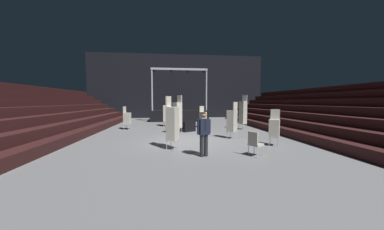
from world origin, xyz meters
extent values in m
cube|color=slate|center=(0.00, 0.00, -0.05)|extent=(22.00, 30.00, 0.10)
cube|color=black|center=(0.00, 15.00, 4.00)|extent=(22.00, 0.30, 8.00)
cube|color=black|center=(-6.12, 1.00, 0.23)|extent=(0.75, 24.00, 0.45)
cube|color=black|center=(-6.88, 1.00, 0.68)|extent=(0.75, 24.00, 0.45)
cube|color=black|center=(-7.62, 1.00, 1.12)|extent=(0.75, 24.00, 0.45)
cube|color=black|center=(-8.38, 1.00, 1.57)|extent=(0.75, 24.00, 0.45)
cube|color=black|center=(-9.12, 1.00, 2.02)|extent=(0.75, 24.00, 0.45)
cube|color=black|center=(6.12, 1.00, 0.23)|extent=(0.75, 24.00, 0.45)
cube|color=black|center=(6.88, 1.00, 0.68)|extent=(0.75, 24.00, 0.45)
cube|color=black|center=(7.62, 1.00, 1.12)|extent=(0.75, 24.00, 0.45)
cube|color=black|center=(8.38, 1.00, 1.57)|extent=(0.75, 24.00, 0.45)
cube|color=black|center=(9.12, 1.00, 2.02)|extent=(0.75, 24.00, 0.45)
cube|color=black|center=(9.88, 1.00, 2.48)|extent=(0.75, 24.00, 0.45)
cube|color=black|center=(10.62, 1.00, 2.93)|extent=(0.75, 24.00, 0.45)
cube|color=black|center=(0.00, 11.00, 0.58)|extent=(6.06, 2.63, 1.15)
cylinder|color=#9EA0A8|center=(-2.78, 9.94, 3.25)|extent=(0.16, 0.16, 4.20)
cylinder|color=#9EA0A8|center=(2.78, 9.94, 3.25)|extent=(0.16, 0.16, 4.20)
cube|color=#9EA0A8|center=(0.00, 9.94, 5.35)|extent=(5.76, 0.20, 0.20)
cylinder|color=black|center=(-2.53, 9.94, 5.13)|extent=(0.18, 0.18, 0.22)
cylinder|color=black|center=(-0.84, 9.94, 5.13)|extent=(0.18, 0.18, 0.22)
cylinder|color=black|center=(0.84, 9.94, 5.13)|extent=(0.18, 0.18, 0.22)
cylinder|color=black|center=(2.53, 9.94, 5.13)|extent=(0.18, 0.18, 0.22)
cylinder|color=black|center=(0.37, -2.93, 0.42)|extent=(0.15, 0.15, 0.83)
cylinder|color=black|center=(0.20, -2.98, 0.42)|extent=(0.15, 0.15, 0.83)
cube|color=silver|center=(0.30, -3.01, 1.13)|extent=(0.20, 0.15, 0.59)
cube|color=black|center=(0.28, -2.95, 1.13)|extent=(0.45, 0.34, 0.59)
cube|color=black|center=(0.32, -3.06, 1.20)|extent=(0.06, 0.03, 0.38)
cylinder|color=black|center=(0.51, -2.88, 1.14)|extent=(0.12, 0.12, 0.54)
cylinder|color=black|center=(0.06, -3.02, 1.14)|extent=(0.12, 0.12, 0.54)
sphere|color=#936B4C|center=(0.28, -2.95, 1.56)|extent=(0.19, 0.19, 0.19)
sphere|color=black|center=(0.28, -2.95, 1.61)|extent=(0.16, 0.16, 0.16)
cylinder|color=#B2B5BA|center=(3.91, -1.82, 0.20)|extent=(0.02, 0.02, 0.40)
cylinder|color=#B2B5BA|center=(3.60, -1.60, 0.20)|extent=(0.02, 0.02, 0.40)
cylinder|color=#B2B5BA|center=(4.13, -1.51, 0.20)|extent=(0.02, 0.02, 0.40)
cylinder|color=#B2B5BA|center=(3.82, -1.29, 0.20)|extent=(0.02, 0.02, 0.40)
cube|color=#B7B2A3|center=(3.86, -1.55, 0.44)|extent=(0.61, 0.61, 0.08)
cube|color=#B7B2A3|center=(3.86, -1.55, 0.53)|extent=(0.61, 0.61, 0.08)
cube|color=#B7B2A3|center=(3.86, -1.55, 0.61)|extent=(0.61, 0.61, 0.08)
cube|color=#B7B2A3|center=(3.86, -1.55, 0.70)|extent=(0.61, 0.61, 0.08)
cube|color=#B7B2A3|center=(3.86, -1.55, 0.78)|extent=(0.61, 0.61, 0.08)
cube|color=#B7B2A3|center=(3.86, -1.55, 0.87)|extent=(0.61, 0.61, 0.08)
cube|color=#B7B2A3|center=(3.86, -1.55, 0.95)|extent=(0.61, 0.61, 0.08)
cube|color=#B7B2A3|center=(3.86, -1.55, 1.04)|extent=(0.61, 0.61, 0.08)
cube|color=#B7B2A3|center=(3.86, -1.55, 1.12)|extent=(0.61, 0.61, 0.08)
cube|color=#B7B2A3|center=(3.86, -1.55, 1.21)|extent=(0.61, 0.61, 0.08)
cube|color=#B7B2A3|center=(3.98, -1.40, 1.48)|extent=(0.36, 0.28, 0.46)
cylinder|color=#B2B5BA|center=(-3.91, 4.83, 0.20)|extent=(0.02, 0.02, 0.40)
cylinder|color=#B2B5BA|center=(-4.00, 4.46, 0.20)|extent=(0.02, 0.02, 0.40)
cylinder|color=#B2B5BA|center=(-4.28, 4.92, 0.20)|extent=(0.02, 0.02, 0.40)
cylinder|color=#B2B5BA|center=(-4.37, 4.55, 0.20)|extent=(0.02, 0.02, 0.40)
cube|color=#B7B2A3|center=(-4.14, 4.69, 0.44)|extent=(0.53, 0.53, 0.08)
cube|color=#B7B2A3|center=(-4.14, 4.69, 0.53)|extent=(0.53, 0.53, 0.08)
cube|color=#B7B2A3|center=(-4.14, 4.69, 0.61)|extent=(0.53, 0.53, 0.08)
cube|color=#B7B2A3|center=(-4.14, 4.69, 0.70)|extent=(0.53, 0.53, 0.08)
cube|color=#B7B2A3|center=(-4.14, 4.69, 0.78)|extent=(0.53, 0.53, 0.08)
cube|color=#B7B2A3|center=(-4.14, 4.69, 0.87)|extent=(0.53, 0.53, 0.08)
cube|color=#B7B2A3|center=(-4.14, 4.69, 0.95)|extent=(0.53, 0.53, 0.08)
cube|color=#B7B2A3|center=(-4.14, 4.69, 1.04)|extent=(0.53, 0.53, 0.08)
cube|color=#B7B2A3|center=(-4.14, 4.69, 1.12)|extent=(0.53, 0.53, 0.08)
cube|color=#B7B2A3|center=(-4.14, 4.69, 1.21)|extent=(0.53, 0.53, 0.08)
cube|color=#B7B2A3|center=(-4.33, 4.74, 1.48)|extent=(0.15, 0.41, 0.46)
cylinder|color=#B2B5BA|center=(4.33, 3.57, 0.20)|extent=(0.02, 0.02, 0.40)
cylinder|color=#B2B5BA|center=(4.14, 3.90, 0.20)|extent=(0.02, 0.02, 0.40)
cylinder|color=#B2B5BA|center=(4.66, 3.75, 0.20)|extent=(0.02, 0.02, 0.40)
cylinder|color=#B2B5BA|center=(4.47, 4.08, 0.20)|extent=(0.02, 0.02, 0.40)
cube|color=#B7B2A3|center=(4.40, 3.83, 0.44)|extent=(0.60, 0.60, 0.08)
cube|color=#B7B2A3|center=(4.40, 3.83, 0.53)|extent=(0.60, 0.60, 0.08)
cube|color=#B7B2A3|center=(4.40, 3.83, 0.61)|extent=(0.60, 0.60, 0.08)
cube|color=#B7B2A3|center=(4.40, 3.83, 0.70)|extent=(0.60, 0.60, 0.08)
cube|color=#B7B2A3|center=(4.40, 3.83, 0.78)|extent=(0.60, 0.60, 0.08)
cube|color=#B7B2A3|center=(4.40, 3.83, 0.87)|extent=(0.60, 0.60, 0.08)
cube|color=#B7B2A3|center=(4.40, 3.83, 0.95)|extent=(0.60, 0.60, 0.08)
cube|color=#B7B2A3|center=(4.40, 3.83, 1.04)|extent=(0.60, 0.60, 0.08)
cube|color=#B7B2A3|center=(4.40, 3.83, 1.12)|extent=(0.60, 0.60, 0.08)
cube|color=#B7B2A3|center=(4.40, 3.83, 1.21)|extent=(0.60, 0.60, 0.08)
cube|color=#B7B2A3|center=(4.40, 3.83, 1.29)|extent=(0.60, 0.60, 0.08)
cube|color=#B7B2A3|center=(4.40, 3.83, 1.38)|extent=(0.60, 0.60, 0.08)
cube|color=#B7B2A3|center=(4.40, 3.83, 1.46)|extent=(0.60, 0.60, 0.08)
cube|color=#B7B2A3|center=(4.40, 3.83, 1.55)|extent=(0.60, 0.60, 0.08)
cube|color=#B7B2A3|center=(4.40, 3.83, 1.63)|extent=(0.60, 0.60, 0.08)
cube|color=#B7B2A3|center=(4.40, 3.83, 1.72)|extent=(0.60, 0.60, 0.08)
cube|color=#B7B2A3|center=(4.40, 3.83, 1.80)|extent=(0.60, 0.60, 0.08)
cube|color=#B7B2A3|center=(4.40, 3.83, 1.89)|extent=(0.60, 0.60, 0.08)
cube|color=#B7B2A3|center=(4.40, 3.83, 1.97)|extent=(0.60, 0.60, 0.08)
cube|color=#B7B2A3|center=(4.40, 3.83, 2.06)|extent=(0.60, 0.60, 0.08)
cube|color=#B7B2A3|center=(4.57, 3.92, 2.33)|extent=(0.24, 0.38, 0.46)
cylinder|color=#B2B5BA|center=(-0.69, 4.44, 0.20)|extent=(0.02, 0.02, 0.40)
cylinder|color=#B2B5BA|center=(-0.65, 4.82, 0.20)|extent=(0.02, 0.02, 0.40)
cylinder|color=#B2B5BA|center=(-0.31, 4.40, 0.20)|extent=(0.02, 0.02, 0.40)
cylinder|color=#B2B5BA|center=(-0.27, 4.78, 0.20)|extent=(0.02, 0.02, 0.40)
cube|color=#B7B2A3|center=(-0.48, 4.61, 0.44)|extent=(0.48, 0.48, 0.08)
cube|color=#B7B2A3|center=(-0.48, 4.61, 0.53)|extent=(0.48, 0.48, 0.08)
cube|color=#B7B2A3|center=(-0.48, 4.61, 0.61)|extent=(0.48, 0.48, 0.08)
cube|color=#B7B2A3|center=(-0.48, 4.61, 0.70)|extent=(0.48, 0.48, 0.08)
cube|color=#B7B2A3|center=(-0.48, 4.61, 0.78)|extent=(0.48, 0.48, 0.08)
cube|color=#B7B2A3|center=(-0.48, 4.61, 0.87)|extent=(0.48, 0.48, 0.08)
cube|color=#B7B2A3|center=(-0.48, 4.61, 0.95)|extent=(0.48, 0.48, 0.08)
cube|color=#B7B2A3|center=(-0.48, 4.61, 1.04)|extent=(0.48, 0.48, 0.08)
cube|color=#B7B2A3|center=(-0.48, 4.61, 1.12)|extent=(0.48, 0.48, 0.08)
cube|color=#B7B2A3|center=(-0.48, 4.61, 1.21)|extent=(0.48, 0.48, 0.08)
cube|color=#B7B2A3|center=(-0.48, 4.61, 1.29)|extent=(0.48, 0.48, 0.08)
cube|color=#B7B2A3|center=(-0.48, 4.61, 1.38)|extent=(0.48, 0.48, 0.08)
cube|color=#B7B2A3|center=(-0.48, 4.61, 1.46)|extent=(0.48, 0.48, 0.08)
cube|color=#B7B2A3|center=(-0.48, 4.61, 1.55)|extent=(0.48, 0.48, 0.08)
cube|color=#B7B2A3|center=(-0.48, 4.61, 1.63)|extent=(0.48, 0.48, 0.08)
cube|color=#B7B2A3|center=(-0.48, 4.61, 1.72)|extent=(0.48, 0.48, 0.08)
cube|color=#B7B2A3|center=(-0.29, 4.59, 1.99)|extent=(0.09, 0.41, 0.46)
cylinder|color=#B2B5BA|center=(1.88, 5.06, 0.20)|extent=(0.02, 0.02, 0.40)
cylinder|color=#B2B5BA|center=(1.53, 4.90, 0.20)|extent=(0.02, 0.02, 0.40)
cylinder|color=#B2B5BA|center=(1.72, 5.40, 0.20)|extent=(0.02, 0.02, 0.40)
cylinder|color=#B2B5BA|center=(1.38, 5.25, 0.20)|extent=(0.02, 0.02, 0.40)
cube|color=#B7B2A3|center=(1.63, 5.15, 0.44)|extent=(0.58, 0.58, 0.08)
cube|color=#B7B2A3|center=(1.63, 5.15, 0.53)|extent=(0.58, 0.58, 0.08)
cube|color=#B7B2A3|center=(1.63, 5.15, 0.61)|extent=(0.58, 0.58, 0.08)
cube|color=#B7B2A3|center=(1.63, 5.15, 0.70)|extent=(0.58, 0.58, 0.08)
cube|color=#B7B2A3|center=(1.63, 5.15, 0.78)|extent=(0.58, 0.58, 0.08)
cube|color=#B7B2A3|center=(1.63, 5.15, 0.87)|extent=(0.58, 0.58, 0.08)
cube|color=#B7B2A3|center=(1.63, 5.15, 0.95)|extent=(0.58, 0.58, 0.08)
cube|color=#B7B2A3|center=(1.63, 5.15, 1.04)|extent=(0.58, 0.58, 0.08)
cube|color=#B7B2A3|center=(1.63, 5.15, 1.12)|extent=(0.58, 0.58, 0.08)
cube|color=#B7B2A3|center=(1.63, 5.15, 1.21)|extent=(0.58, 0.58, 0.08)
cube|color=#B7B2A3|center=(1.55, 5.33, 1.48)|extent=(0.39, 0.21, 0.46)
cylinder|color=#B2B5BA|center=(-0.55, 1.98, 0.20)|extent=(0.02, 0.02, 0.40)
cylinder|color=#B2B5BA|center=(-0.79, 2.27, 0.20)|extent=(0.02, 0.02, 0.40)
cylinder|color=#B2B5BA|center=(-0.25, 2.21, 0.20)|extent=(0.02, 0.02, 0.40)
cylinder|color=#B2B5BA|center=(-0.49, 2.51, 0.20)|extent=(0.02, 0.02, 0.40)
cube|color=#B7B2A3|center=(-0.52, 2.24, 0.44)|extent=(0.62, 0.62, 0.08)
cube|color=#B7B2A3|center=(-0.52, 2.24, 0.53)|extent=(0.62, 0.62, 0.08)
cube|color=#B7B2A3|center=(-0.52, 2.24, 0.61)|extent=(0.62, 0.62, 0.08)
cube|color=#B7B2A3|center=(-0.52, 2.24, 0.70)|extent=(0.62, 0.62, 0.08)
cube|color=#B7B2A3|center=(-0.52, 2.24, 0.78)|extent=(0.62, 0.62, 0.08)
cube|color=#B7B2A3|center=(-0.52, 2.24, 0.87)|extent=(0.62, 0.62, 0.08)
cube|color=#B7B2A3|center=(-0.52, 2.24, 0.95)|extent=(0.62, 0.62, 0.08)
cube|color=#B7B2A3|center=(-0.52, 2.24, 1.04)|extent=(0.62, 0.62, 0.08)
cube|color=#B7B2A3|center=(-0.52, 2.24, 1.12)|extent=(0.62, 0.62, 0.08)
cube|color=#B7B2A3|center=(-0.52, 2.24, 1.21)|extent=(0.62, 0.62, 0.08)
cube|color=#B7B2A3|center=(-0.52, 2.24, 1.29)|extent=(0.62, 0.62, 0.08)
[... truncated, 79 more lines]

